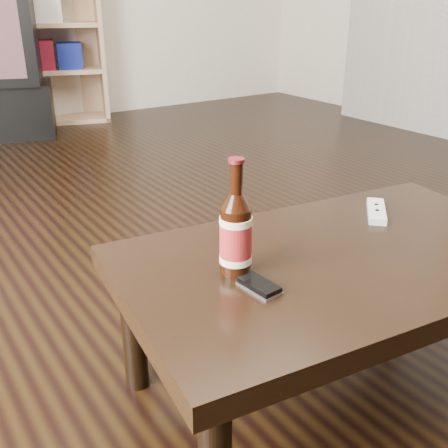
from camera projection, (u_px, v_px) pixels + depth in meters
floor at (278, 262)px, 2.01m from camera, size 5.00×6.00×0.01m
bookshelf at (46, 20)px, 4.00m from camera, size 0.87×0.59×1.48m
coffee_table at (341, 272)px, 1.24m from camera, size 1.10×0.73×0.39m
beer_bottle at (236, 234)px, 1.10m from camera, size 0.08×0.08×0.25m
phone at (259, 286)px, 1.06m from camera, size 0.05×0.10×0.02m
remote at (376, 211)px, 1.43m from camera, size 0.15×0.14×0.02m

